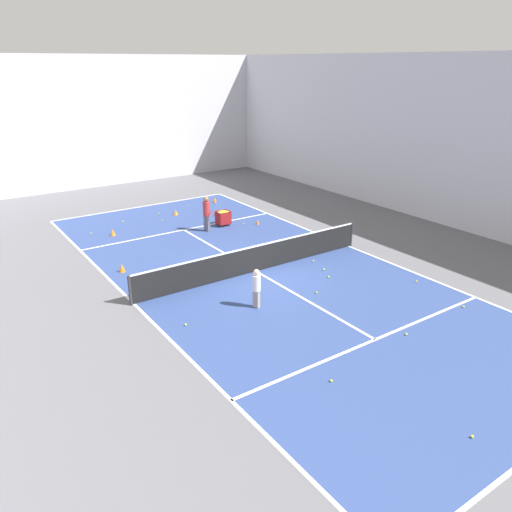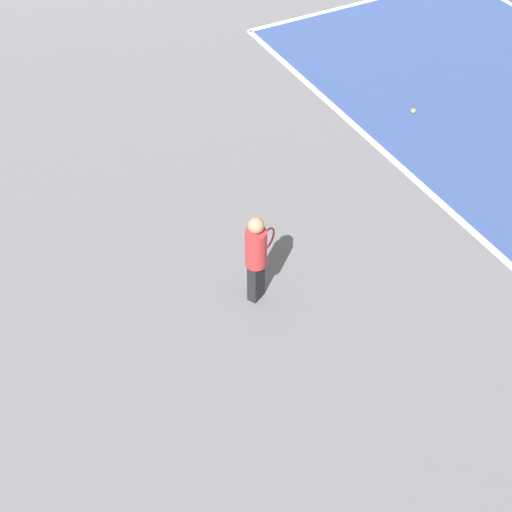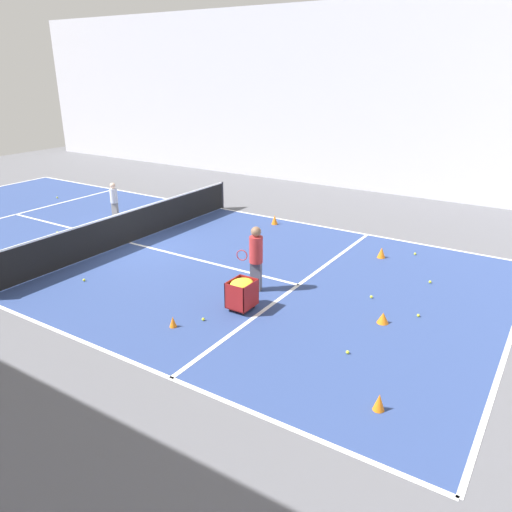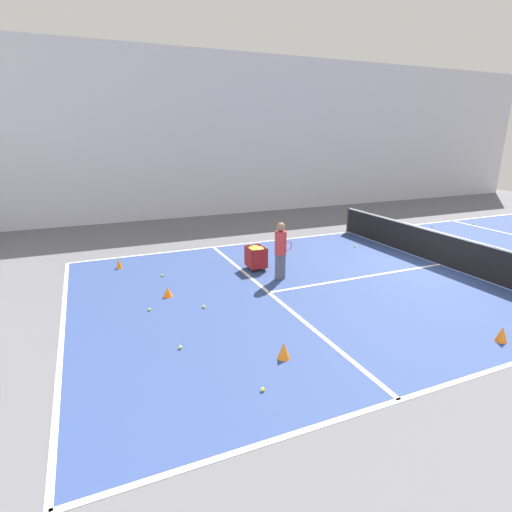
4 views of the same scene
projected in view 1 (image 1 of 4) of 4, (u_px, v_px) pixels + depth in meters
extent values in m
plane|color=#5B5B60|center=(256.00, 271.00, 19.02)|extent=(38.04, 38.04, 0.00)
cube|color=navy|center=(256.00, 271.00, 19.02)|extent=(9.76, 22.08, 0.00)
cube|color=white|center=(143.00, 206.00, 27.50)|extent=(9.76, 0.10, 0.00)
cube|color=white|center=(134.00, 304.00, 16.45)|extent=(0.10, 22.08, 0.00)
cube|color=white|center=(349.00, 246.00, 21.59)|extent=(0.10, 22.08, 0.00)
cube|color=white|center=(375.00, 340.00, 14.35)|extent=(9.76, 0.10, 0.00)
cube|color=white|center=(184.00, 230.00, 23.68)|extent=(9.76, 0.10, 0.00)
cube|color=white|center=(256.00, 271.00, 19.02)|extent=(0.10, 12.15, 0.00)
cube|color=silver|center=(448.00, 142.00, 23.34)|extent=(0.15, 34.34, 7.88)
cube|color=silver|center=(99.00, 123.00, 30.71)|extent=(21.72, 0.15, 7.88)
cylinder|color=#2D2D33|center=(130.00, 291.00, 16.20)|extent=(0.10, 0.10, 1.05)
cylinder|color=#2D2D33|center=(351.00, 234.00, 21.45)|extent=(0.10, 0.10, 1.05)
cube|color=black|center=(256.00, 259.00, 18.83)|extent=(9.86, 0.03, 0.98)
cube|color=white|center=(256.00, 246.00, 18.64)|extent=(9.86, 0.04, 0.05)
cube|color=#4C4C56|center=(207.00, 223.00, 23.41)|extent=(0.23, 0.30, 0.75)
cylinder|color=#B22D2D|center=(206.00, 209.00, 23.15)|extent=(0.41, 0.41, 0.67)
sphere|color=#846047|center=(206.00, 199.00, 22.98)|extent=(0.25, 0.25, 0.25)
torus|color=#B22D2D|center=(213.00, 213.00, 23.04)|extent=(0.10, 0.28, 0.28)
cube|color=gray|center=(256.00, 299.00, 16.15)|extent=(0.18, 0.24, 0.60)
cylinder|color=silver|center=(256.00, 283.00, 15.94)|extent=(0.33, 0.33, 0.54)
sphere|color=beige|center=(256.00, 272.00, 15.80)|extent=(0.20, 0.20, 0.20)
cube|color=maroon|center=(223.00, 223.00, 24.30)|extent=(0.63, 0.53, 0.02)
cube|color=maroon|center=(226.00, 219.00, 24.00)|extent=(0.63, 0.02, 0.61)
cube|color=maroon|center=(221.00, 216.00, 24.39)|extent=(0.63, 0.02, 0.61)
cube|color=maroon|center=(218.00, 218.00, 24.03)|extent=(0.02, 0.53, 0.61)
cube|color=maroon|center=(229.00, 216.00, 24.35)|extent=(0.02, 0.53, 0.61)
ellipsoid|color=yellow|center=(223.00, 212.00, 24.10)|extent=(0.59, 0.49, 0.16)
cylinder|color=black|center=(221.00, 226.00, 24.06)|extent=(0.05, 0.05, 0.11)
cylinder|color=black|center=(229.00, 224.00, 24.30)|extent=(0.05, 0.05, 0.11)
cylinder|color=black|center=(218.00, 224.00, 24.35)|extent=(0.05, 0.05, 0.11)
cylinder|color=black|center=(225.00, 223.00, 24.58)|extent=(0.05, 0.05, 0.11)
cone|color=orange|center=(113.00, 232.00, 22.87)|extent=(0.24, 0.24, 0.31)
cone|color=orange|center=(215.00, 200.00, 28.23)|extent=(0.20, 0.20, 0.30)
cone|color=orange|center=(258.00, 222.00, 24.48)|extent=(0.16, 0.16, 0.24)
cone|color=orange|center=(122.00, 268.00, 18.93)|extent=(0.23, 0.23, 0.32)
cone|color=orange|center=(176.00, 212.00, 25.98)|extent=(0.26, 0.26, 0.25)
sphere|color=yellow|center=(472.00, 437.00, 10.60)|extent=(0.07, 0.07, 0.07)
sphere|color=yellow|center=(91.00, 233.00, 23.11)|extent=(0.07, 0.07, 0.07)
sphere|color=yellow|center=(162.00, 221.00, 24.95)|extent=(0.07, 0.07, 0.07)
sphere|color=yellow|center=(417.00, 281.00, 18.08)|extent=(0.07, 0.07, 0.07)
sphere|color=yellow|center=(463.00, 307.00, 16.20)|extent=(0.07, 0.07, 0.07)
sphere|color=yellow|center=(123.00, 222.00, 24.80)|extent=(0.07, 0.07, 0.07)
sphere|color=yellow|center=(294.00, 247.00, 21.43)|extent=(0.07, 0.07, 0.07)
sphere|color=yellow|center=(244.00, 224.00, 24.50)|extent=(0.07, 0.07, 0.07)
sphere|color=yellow|center=(158.00, 214.00, 26.09)|extent=(0.07, 0.07, 0.07)
sphere|color=yellow|center=(204.00, 210.00, 26.74)|extent=(0.07, 0.07, 0.07)
sphere|color=yellow|center=(317.00, 293.00, 17.20)|extent=(0.07, 0.07, 0.07)
sphere|color=yellow|center=(406.00, 334.00, 14.57)|extent=(0.07, 0.07, 0.07)
sphere|color=yellow|center=(331.00, 381.00, 12.45)|extent=(0.07, 0.07, 0.07)
sphere|color=yellow|center=(324.00, 269.00, 19.10)|extent=(0.07, 0.07, 0.07)
sphere|color=yellow|center=(313.00, 261.00, 19.91)|extent=(0.07, 0.07, 0.07)
sphere|color=yellow|center=(329.00, 277.00, 18.45)|extent=(0.07, 0.07, 0.07)
sphere|color=yellow|center=(186.00, 325.00, 15.10)|extent=(0.07, 0.07, 0.07)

